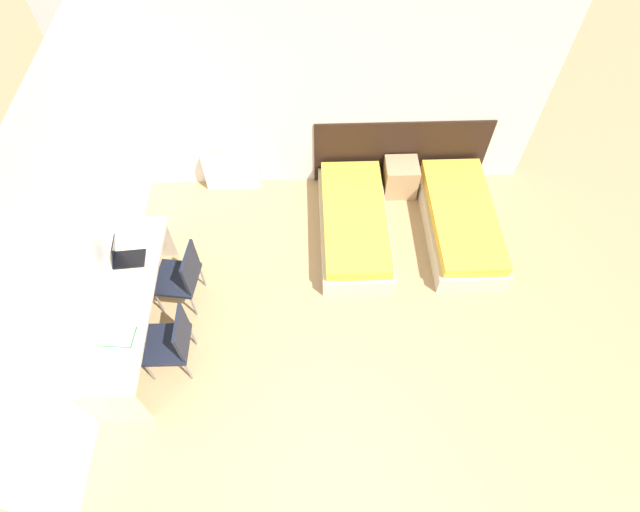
# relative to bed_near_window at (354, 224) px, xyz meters

# --- Properties ---
(ground_plane) EXTENTS (20.00, 20.00, 0.00)m
(ground_plane) POSITION_rel_bed_near_window_xyz_m (-0.46, -2.82, -0.20)
(ground_plane) COLOR tan
(wall_back) EXTENTS (5.63, 0.05, 2.70)m
(wall_back) POSITION_rel_bed_near_window_xyz_m (-0.46, 1.00, 1.15)
(wall_back) COLOR silver
(wall_back) RESTS_ON ground_plane
(wall_left) EXTENTS (0.05, 4.80, 2.70)m
(wall_left) POSITION_rel_bed_near_window_xyz_m (-2.80, -0.92, 1.15)
(wall_left) COLOR silver
(wall_left) RESTS_ON ground_plane
(headboard_panel) EXTENTS (2.31, 0.03, 0.99)m
(headboard_panel) POSITION_rel_bed_near_window_xyz_m (0.68, 0.97, 0.30)
(headboard_panel) COLOR black
(headboard_panel) RESTS_ON ground_plane
(bed_near_window) EXTENTS (0.85, 1.87, 0.41)m
(bed_near_window) POSITION_rel_bed_near_window_xyz_m (0.00, 0.00, 0.00)
(bed_near_window) COLOR beige
(bed_near_window) RESTS_ON ground_plane
(bed_near_door) EXTENTS (0.85, 1.87, 0.41)m
(bed_near_door) POSITION_rel_bed_near_window_xyz_m (1.36, 0.00, 0.00)
(bed_near_door) COLOR beige
(bed_near_door) RESTS_ON ground_plane
(nightstand) EXTENTS (0.43, 0.39, 0.49)m
(nightstand) POSITION_rel_bed_near_window_xyz_m (0.68, 0.74, 0.05)
(nightstand) COLOR tan
(nightstand) RESTS_ON ground_plane
(radiator) EXTENTS (0.72, 0.12, 0.57)m
(radiator) POSITION_rel_bed_near_window_xyz_m (-1.60, 0.88, 0.09)
(radiator) COLOR silver
(radiator) RESTS_ON ground_plane
(desk) EXTENTS (0.58, 2.10, 0.75)m
(desk) POSITION_rel_bed_near_window_xyz_m (-2.48, -1.31, 0.39)
(desk) COLOR beige
(desk) RESTS_ON ground_plane
(chair_near_laptop) EXTENTS (0.52, 0.52, 0.93)m
(chair_near_laptop) POSITION_rel_bed_near_window_xyz_m (-2.00, -0.92, 0.31)
(chair_near_laptop) COLOR black
(chair_near_laptop) RESTS_ON ground_plane
(chair_near_notebook) EXTENTS (0.47, 0.47, 0.93)m
(chair_near_notebook) POSITION_rel_bed_near_window_xyz_m (-2.00, -1.71, 0.31)
(chair_near_notebook) COLOR black
(chair_near_notebook) RESTS_ON ground_plane
(laptop) EXTENTS (0.35, 0.26, 0.33)m
(laptop) POSITION_rel_bed_near_window_xyz_m (-2.55, -0.85, 0.62)
(laptop) COLOR black
(laptop) RESTS_ON desk
(open_notebook) EXTENTS (0.35, 0.25, 0.02)m
(open_notebook) POSITION_rel_bed_near_window_xyz_m (-2.46, -1.76, 0.56)
(open_notebook) COLOR #236B3D
(open_notebook) RESTS_ON desk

